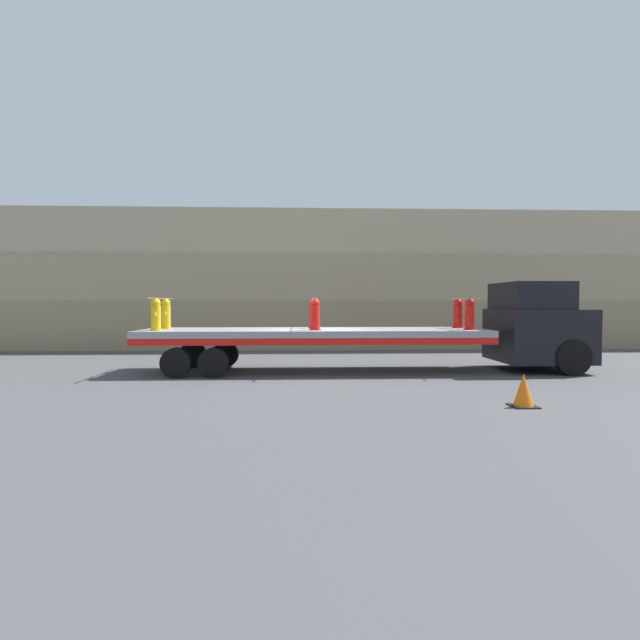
# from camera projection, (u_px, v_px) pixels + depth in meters

# --- Properties ---
(ground_plane) EXTENTS (120.00, 120.00, 0.00)m
(ground_plane) POSITION_uv_depth(u_px,v_px,m) (314.00, 371.00, 15.38)
(ground_plane) COLOR #474749
(rock_cliff) EXTENTS (60.00, 3.30, 6.37)m
(rock_cliff) POSITION_uv_depth(u_px,v_px,m) (309.00, 280.00, 23.74)
(rock_cliff) COLOR gray
(rock_cliff) RESTS_ON ground_plane
(truck_cab) EXTENTS (2.58, 2.70, 2.75)m
(truck_cab) POSITION_uv_depth(u_px,v_px,m) (539.00, 326.00, 15.64)
(truck_cab) COLOR black
(truck_cab) RESTS_ON ground_plane
(flatbed_trailer) EXTENTS (10.51, 2.62, 1.31)m
(flatbed_trailer) POSITION_uv_depth(u_px,v_px,m) (299.00, 336.00, 15.32)
(flatbed_trailer) COLOR gray
(flatbed_trailer) RESTS_ON ground_plane
(fire_hydrant_yellow_near_0) EXTENTS (0.35, 0.49, 0.94)m
(fire_hydrant_yellow_near_0) POSITION_uv_depth(u_px,v_px,m) (156.00, 315.00, 14.56)
(fire_hydrant_yellow_near_0) COLOR gold
(fire_hydrant_yellow_near_0) RESTS_ON flatbed_trailer
(fire_hydrant_yellow_far_0) EXTENTS (0.35, 0.49, 0.94)m
(fire_hydrant_yellow_far_0) POSITION_uv_depth(u_px,v_px,m) (166.00, 314.00, 15.67)
(fire_hydrant_yellow_far_0) COLOR gold
(fire_hydrant_yellow_far_0) RESTS_ON flatbed_trailer
(fire_hydrant_red_near_1) EXTENTS (0.35, 0.49, 0.94)m
(fire_hydrant_red_near_1) POSITION_uv_depth(u_px,v_px,m) (315.00, 315.00, 14.76)
(fire_hydrant_red_near_1) COLOR red
(fire_hydrant_red_near_1) RESTS_ON flatbed_trailer
(fire_hydrant_red_far_1) EXTENTS (0.35, 0.49, 0.94)m
(fire_hydrant_red_far_1) POSITION_uv_depth(u_px,v_px,m) (314.00, 314.00, 15.87)
(fire_hydrant_red_far_1) COLOR red
(fire_hydrant_red_far_1) RESTS_ON flatbed_trailer
(fire_hydrant_red_near_2) EXTENTS (0.35, 0.49, 0.94)m
(fire_hydrant_red_near_2) POSITION_uv_depth(u_px,v_px,m) (470.00, 314.00, 14.97)
(fire_hydrant_red_near_2) COLOR red
(fire_hydrant_red_near_2) RESTS_ON flatbed_trailer
(fire_hydrant_red_far_2) EXTENTS (0.35, 0.49, 0.94)m
(fire_hydrant_red_far_2) POSITION_uv_depth(u_px,v_px,m) (458.00, 314.00, 16.08)
(fire_hydrant_red_far_2) COLOR red
(fire_hydrant_red_far_2) RESTS_ON flatbed_trailer
(cargo_strap_rear) EXTENTS (0.05, 2.72, 0.01)m
(cargo_strap_rear) POSITION_uv_depth(u_px,v_px,m) (161.00, 298.00, 15.10)
(cargo_strap_rear) COLOR yellow
(cargo_strap_rear) RESTS_ON fire_hydrant_yellow_near_0
(cargo_strap_middle) EXTENTS (0.05, 2.72, 0.01)m
(cargo_strap_middle) POSITION_uv_depth(u_px,v_px,m) (314.00, 298.00, 15.30)
(cargo_strap_middle) COLOR yellow
(cargo_strap_middle) RESTS_ON fire_hydrant_red_near_1
(cargo_strap_front) EXTENTS (0.05, 2.72, 0.01)m
(cargo_strap_front) POSITION_uv_depth(u_px,v_px,m) (464.00, 298.00, 15.51)
(cargo_strap_front) COLOR yellow
(cargo_strap_front) RESTS_ON fire_hydrant_red_near_2
(traffic_cone) EXTENTS (0.52, 0.52, 0.68)m
(traffic_cone) POSITION_uv_depth(u_px,v_px,m) (523.00, 390.00, 10.15)
(traffic_cone) COLOR black
(traffic_cone) RESTS_ON ground_plane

